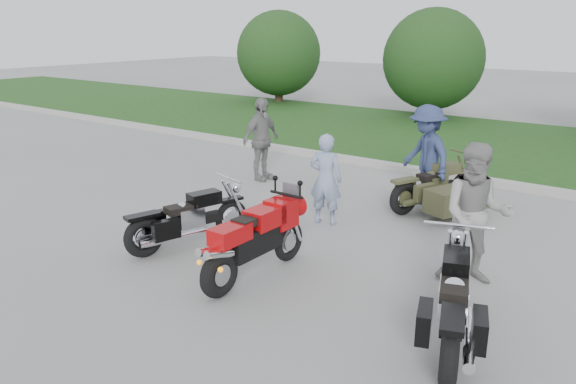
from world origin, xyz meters
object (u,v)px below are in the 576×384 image
Objects in this scene: person_denim at (426,155)px; cruiser_right at (453,307)px; sportbike_red at (254,239)px; person_grey at (476,215)px; cruiser_sidecar at (446,194)px; person_back at (261,139)px; person_stripe at (326,179)px; cruiser_left at (185,221)px.

cruiser_right is at bearing -32.94° from person_denim.
sportbike_red is 1.09× the size of person_grey.
cruiser_right is 4.60m from cruiser_sidecar.
person_grey is 1.04× the size of person_back.
person_denim is at bearing 84.57° from sportbike_red.
sportbike_red is 0.92× the size of cruiser_right.
person_grey is (-0.38, 1.73, 0.50)m from cruiser_right.
cruiser_left is at bearing 49.16° from person_stripe.
person_back is at bearing 127.94° from cruiser_left.
person_grey is at bearing -110.13° from person_back.
cruiser_sidecar is (2.73, 4.00, -0.03)m from cruiser_left.
person_grey is at bearing 151.83° from person_stripe.
person_denim is (-2.34, 4.64, 0.51)m from cruiser_right.
cruiser_sidecar is 4.34m from person_back.
person_grey reaches higher than cruiser_left.
cruiser_right is 1.84m from person_grey.
person_stripe reaches higher than cruiser_right.
person_back reaches higher than cruiser_right.
cruiser_sidecar is at bearing 92.89° from cruiser_right.
sportbike_red is at bearing -139.19° from person_back.
cruiser_right is at bearing -121.52° from person_back.
person_stripe is (-3.28, 2.51, 0.34)m from cruiser_right.
person_denim is 1.05× the size of person_back.
cruiser_left is at bearing 172.15° from sportbike_red.
cruiser_right is (2.83, -0.02, -0.12)m from sportbike_red.
cruiser_left is 1.14× the size of person_back.
person_stripe reaches higher than cruiser_left.
cruiser_right is 1.10× the size of cruiser_sidecar.
cruiser_left is 4.37m from person_grey.
person_stripe is at bearing -83.35° from person_denim.
person_back is at bearing -43.16° from person_stripe.
cruiser_left is 4.90m from person_denim.
person_back is (-3.69, -0.53, -0.04)m from person_denim.
person_grey is at bearing 35.51° from sportbike_red.
cruiser_left is at bearing 177.37° from person_grey.
cruiser_right is 5.23m from person_denim.
cruiser_right is (4.47, -0.26, 0.04)m from cruiser_left.
person_grey is (1.35, -2.53, 0.57)m from cruiser_sidecar.
cruiser_right is 1.18× the size of person_denim.
cruiser_left is 1.02× the size of cruiser_sidecar.
person_back is (-3.21, 4.10, 0.34)m from sportbike_red.
sportbike_red is at bearing -65.75° from person_denim.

